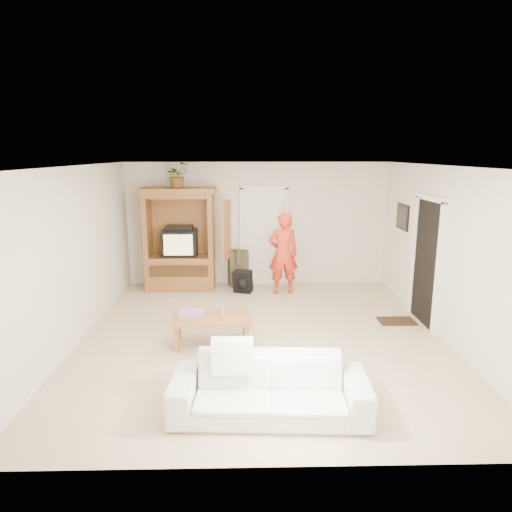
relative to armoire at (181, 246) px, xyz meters
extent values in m
plane|color=tan|center=(1.58, -2.66, -0.91)|extent=(6.00, 6.00, 0.00)
plane|color=white|center=(1.58, -2.66, 1.69)|extent=(6.00, 6.00, 0.00)
plane|color=silver|center=(1.58, 0.34, 0.39)|extent=(5.50, 0.00, 5.50)
plane|color=silver|center=(1.58, -5.66, 0.39)|extent=(5.50, 0.00, 5.50)
plane|color=silver|center=(-1.17, -2.66, 0.39)|extent=(0.00, 6.00, 6.00)
plane|color=silver|center=(4.33, -2.66, 0.39)|extent=(0.00, 6.00, 6.00)
cube|color=brown|center=(-0.02, -0.01, -0.56)|extent=(1.40, 0.60, 0.70)
cube|color=brown|center=(-0.67, -0.01, 0.39)|extent=(0.10, 0.60, 1.20)
cube|color=brown|center=(0.63, -0.01, 0.39)|extent=(0.10, 0.60, 1.20)
cube|color=brown|center=(-0.02, 0.26, 0.39)|extent=(1.40, 0.06, 1.20)
cube|color=brown|center=(-0.02, -0.01, 1.04)|extent=(1.40, 0.60, 0.10)
cube|color=brown|center=(-0.02, -0.01, 1.14)|extent=(1.52, 0.68, 0.10)
cube|color=brown|center=(0.96, -0.48, 0.39)|extent=(0.16, 0.67, 1.15)
cube|color=black|center=(-0.02, 0.02, 0.07)|extent=(0.70, 0.52, 0.55)
cube|color=tan|center=(-0.02, -0.25, 0.07)|extent=(0.58, 0.02, 0.42)
cube|color=black|center=(-0.02, -0.01, 0.38)|extent=(0.55, 0.35, 0.08)
cube|color=#A26F37|center=(-0.02, -0.30, -0.46)|extent=(1.19, 0.03, 0.25)
cube|color=white|center=(1.73, 0.31, 0.11)|extent=(0.85, 0.05, 2.04)
cube|color=black|center=(4.30, -2.06, 0.11)|extent=(0.05, 0.90, 2.04)
cube|color=black|center=(4.31, -0.76, 0.69)|extent=(0.03, 0.60, 0.48)
cube|color=#382316|center=(3.88, -2.06, -0.90)|extent=(0.60, 0.40, 0.02)
imported|color=#4C7238|center=(-0.02, -0.03, 1.44)|extent=(0.60, 0.60, 0.50)
imported|color=red|center=(2.08, -0.41, -0.09)|extent=(0.63, 0.44, 1.64)
imported|color=silver|center=(1.58, -4.79, -0.60)|extent=(2.16, 0.93, 0.62)
cube|color=#A26F37|center=(0.82, -2.90, -0.51)|extent=(1.20, 0.71, 0.06)
cube|color=#A26F37|center=(0.34, -3.17, -0.72)|extent=(0.07, 0.07, 0.37)
cube|color=#A26F37|center=(0.30, -2.69, -0.72)|extent=(0.07, 0.07, 0.37)
cube|color=#A26F37|center=(1.34, -3.10, -0.72)|extent=(0.07, 0.07, 0.37)
cube|color=#A26F37|center=(1.31, -2.62, -0.72)|extent=(0.07, 0.07, 0.37)
cube|color=#E44C60|center=(0.53, -2.90, -0.44)|extent=(0.38, 0.28, 0.08)
cylinder|color=tan|center=(0.98, -2.84, -0.43)|extent=(0.08, 0.08, 0.10)
camera|label=1|loc=(1.33, -9.26, 1.87)|focal=32.00mm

